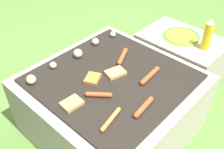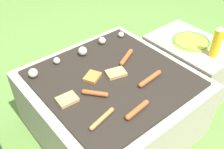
{
  "view_description": "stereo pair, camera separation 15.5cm",
  "coord_description": "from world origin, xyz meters",
  "views": [
    {
      "loc": [
        -0.88,
        -0.82,
        1.44
      ],
      "look_at": [
        0.0,
        0.0,
        0.46
      ],
      "focal_mm": 42.0,
      "sensor_mm": 36.0,
      "label": 1
    },
    {
      "loc": [
        -0.77,
        -0.92,
        1.44
      ],
      "look_at": [
        0.0,
        0.0,
        0.46
      ],
      "focal_mm": 42.0,
      "sensor_mm": 36.0,
      "label": 2
    }
  ],
  "objects": [
    {
      "name": "bread_slice_left",
      "position": [
        0.04,
        0.01,
        0.45
      ],
      "size": [
        0.13,
        0.11,
        0.02
      ],
      "color": "tan",
      "rests_on": "grill"
    },
    {
      "name": "mushroom_row",
      "position": [
        -0.05,
        0.31,
        0.47
      ],
      "size": [
        0.75,
        0.08,
        0.06
      ],
      "color": "beige",
      "rests_on": "grill"
    },
    {
      "name": "plate_colorful",
      "position": [
        0.68,
        -0.06,
        0.45
      ],
      "size": [
        0.27,
        0.27,
        0.02
      ],
      "color": "yellow",
      "rests_on": "side_ledge"
    },
    {
      "name": "sausage_front_center",
      "position": [
        0.19,
        0.08,
        0.46
      ],
      "size": [
        0.17,
        0.1,
        0.03
      ],
      "color": "#A34C23",
      "rests_on": "grill"
    },
    {
      "name": "sausage_front_right",
      "position": [
        -0.25,
        -0.23,
        0.45
      ],
      "size": [
        0.17,
        0.05,
        0.02
      ],
      "color": "#C6753D",
      "rests_on": "grill"
    },
    {
      "name": "sausage_mid_right",
      "position": [
        -0.08,
        -0.3,
        0.46
      ],
      "size": [
        0.17,
        0.04,
        0.03
      ],
      "color": "#A34C23",
      "rests_on": "grill"
    },
    {
      "name": "condiment_bottle",
      "position": [
        0.66,
        -0.25,
        0.55
      ],
      "size": [
        0.06,
        0.06,
        0.22
      ],
      "color": "gold",
      "rests_on": "side_ledge"
    },
    {
      "name": "bread_slice_center",
      "position": [
        -0.31,
        -0.0,
        0.45
      ],
      "size": [
        0.11,
        0.09,
        0.02
      ],
      "color": "tan",
      "rests_on": "grill"
    },
    {
      "name": "fork_utensil",
      "position": [
        0.66,
        0.15,
        0.45
      ],
      "size": [
        0.07,
        0.17,
        0.01
      ],
      "color": "silver",
      "rests_on": "side_ledge"
    },
    {
      "name": "bread_slice_right",
      "position": [
        -0.1,
        0.07,
        0.45
      ],
      "size": [
        0.12,
        0.11,
        0.02
      ],
      "color": "#B27033",
      "rests_on": "grill"
    },
    {
      "name": "side_ledge",
      "position": [
        0.68,
        -0.07,
        0.22
      ],
      "size": [
        0.41,
        0.59,
        0.44
      ],
      "color": "#A89E8C",
      "rests_on": "ground_plane"
    },
    {
      "name": "grill",
      "position": [
        0.0,
        0.0,
        0.22
      ],
      "size": [
        0.93,
        0.93,
        0.44
      ],
      "color": "#A89E8C",
      "rests_on": "ground_plane"
    },
    {
      "name": "sausage_mid_left",
      "position": [
        -0.17,
        -0.06,
        0.46
      ],
      "size": [
        0.11,
        0.12,
        0.03
      ],
      "color": "#A34C23",
      "rests_on": "grill"
    },
    {
      "name": "ground_plane",
      "position": [
        0.0,
        0.0,
        0.0
      ],
      "size": [
        14.0,
        14.0,
        0.0
      ],
      "primitive_type": "plane",
      "color": "#567F38"
    },
    {
      "name": "sausage_back_center",
      "position": [
        0.15,
        -0.17,
        0.46
      ],
      "size": [
        0.2,
        0.04,
        0.03
      ],
      "color": "#A34C23",
      "rests_on": "grill"
    }
  ]
}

